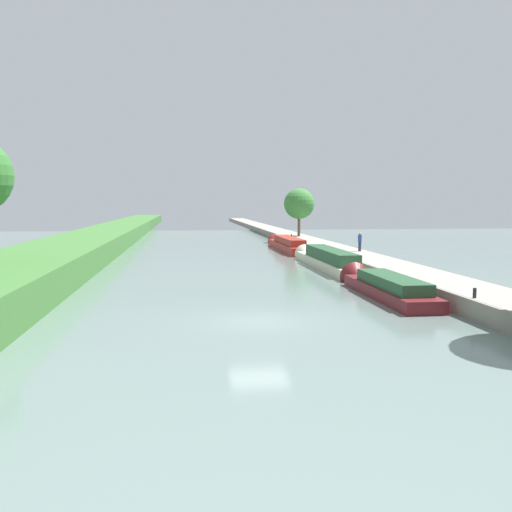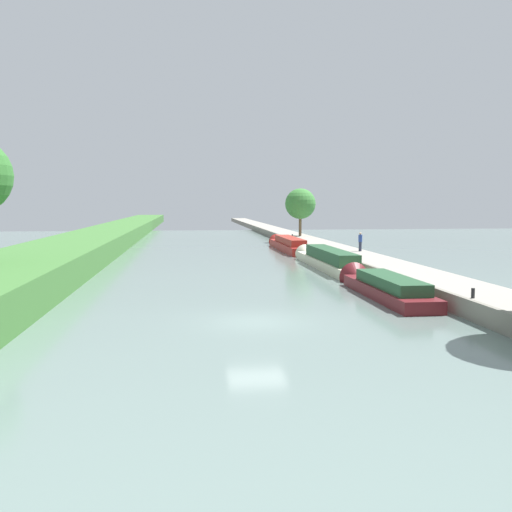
{
  "view_description": "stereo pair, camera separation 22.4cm",
  "coord_description": "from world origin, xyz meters",
  "px_view_note": "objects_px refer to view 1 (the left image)",
  "views": [
    {
      "loc": [
        -3.11,
        -23.09,
        5.07
      ],
      "look_at": [
        2.31,
        18.91,
        1.0
      ],
      "focal_mm": 38.82,
      "sensor_mm": 36.0,
      "label": 1
    },
    {
      "loc": [
        -2.89,
        -23.12,
        5.07
      ],
      "look_at": [
        2.31,
        18.91,
        1.0
      ],
      "focal_mm": 38.82,
      "sensor_mm": 36.0,
      "label": 2
    }
  ],
  "objects_px": {
    "narrowboat_maroon": "(383,286)",
    "mooring_bollard_near": "(475,293)",
    "narrowboat_red": "(287,244)",
    "person_walking": "(360,241)",
    "mooring_bollard_far": "(291,236)",
    "narrowboat_cream": "(326,260)"
  },
  "relations": [
    {
      "from": "narrowboat_cream",
      "to": "narrowboat_maroon",
      "type": "bearing_deg",
      "value": -90.8
    },
    {
      "from": "person_walking",
      "to": "mooring_bollard_far",
      "type": "bearing_deg",
      "value": 97.32
    },
    {
      "from": "narrowboat_maroon",
      "to": "narrowboat_cream",
      "type": "xyz_separation_m",
      "value": [
        0.18,
        13.01,
        0.15
      ]
    },
    {
      "from": "narrowboat_cream",
      "to": "mooring_bollard_far",
      "type": "relative_size",
      "value": 35.59
    },
    {
      "from": "narrowboat_red",
      "to": "mooring_bollard_far",
      "type": "height_order",
      "value": "narrowboat_red"
    },
    {
      "from": "narrowboat_red",
      "to": "narrowboat_cream",
      "type": "bearing_deg",
      "value": -89.64
    },
    {
      "from": "narrowboat_maroon",
      "to": "narrowboat_cream",
      "type": "relative_size",
      "value": 0.68
    },
    {
      "from": "narrowboat_maroon",
      "to": "mooring_bollard_near",
      "type": "xyz_separation_m",
      "value": [
        2.0,
        -6.1,
        0.57
      ]
    },
    {
      "from": "narrowboat_red",
      "to": "person_walking",
      "type": "relative_size",
      "value": 9.32
    },
    {
      "from": "narrowboat_red",
      "to": "mooring_bollard_near",
      "type": "distance_m",
      "value": 35.63
    },
    {
      "from": "narrowboat_maroon",
      "to": "narrowboat_red",
      "type": "xyz_separation_m",
      "value": [
        0.08,
        29.48,
        0.11
      ]
    },
    {
      "from": "narrowboat_maroon",
      "to": "mooring_bollard_far",
      "type": "xyz_separation_m",
      "value": [
        2.0,
        36.81,
        0.57
      ]
    },
    {
      "from": "narrowboat_maroon",
      "to": "mooring_bollard_near",
      "type": "height_order",
      "value": "mooring_bollard_near"
    },
    {
      "from": "person_walking",
      "to": "narrowboat_cream",
      "type": "bearing_deg",
      "value": -131.47
    },
    {
      "from": "narrowboat_red",
      "to": "mooring_bollard_far",
      "type": "bearing_deg",
      "value": 75.33
    },
    {
      "from": "narrowboat_red",
      "to": "narrowboat_maroon",
      "type": "bearing_deg",
      "value": -90.15
    },
    {
      "from": "narrowboat_maroon",
      "to": "narrowboat_red",
      "type": "distance_m",
      "value": 29.48
    },
    {
      "from": "narrowboat_cream",
      "to": "narrowboat_red",
      "type": "xyz_separation_m",
      "value": [
        -0.1,
        16.47,
        -0.03
      ]
    },
    {
      "from": "narrowboat_maroon",
      "to": "narrowboat_red",
      "type": "height_order",
      "value": "narrowboat_red"
    },
    {
      "from": "narrowboat_maroon",
      "to": "mooring_bollard_far",
      "type": "distance_m",
      "value": 36.87
    },
    {
      "from": "narrowboat_maroon",
      "to": "mooring_bollard_near",
      "type": "distance_m",
      "value": 6.44
    },
    {
      "from": "mooring_bollard_near",
      "to": "narrowboat_cream",
      "type": "bearing_deg",
      "value": 95.43
    }
  ]
}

